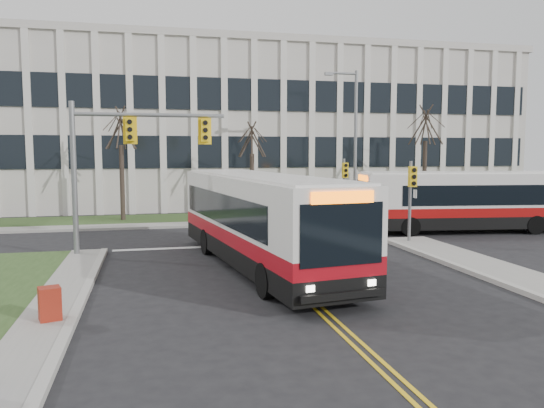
{
  "coord_description": "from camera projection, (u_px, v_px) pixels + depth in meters",
  "views": [
    {
      "loc": [
        -4.36,
        -15.06,
        4.21
      ],
      "look_at": [
        0.68,
        6.81,
        2.0
      ],
      "focal_mm": 35.0,
      "sensor_mm": 36.0,
      "label": 1
    }
  ],
  "objects": [
    {
      "name": "streetlight",
      "position": [
        353.0,
        136.0,
        32.98
      ],
      "size": [
        2.15,
        0.25,
        9.2
      ],
      "color": "slate",
      "rests_on": "ground"
    },
    {
      "name": "tree_mid",
      "position": [
        252.0,
        141.0,
        33.6
      ],
      "size": [
        1.8,
        1.8,
        6.82
      ],
      "color": "#42352B",
      "rests_on": "ground"
    },
    {
      "name": "tree_left",
      "position": [
        121.0,
        130.0,
        31.56
      ],
      "size": [
        1.8,
        1.8,
        7.7
      ],
      "color": "#42352B",
      "rests_on": "ground"
    },
    {
      "name": "bus_main",
      "position": [
        260.0,
        222.0,
        19.25
      ],
      "size": [
        4.37,
        12.71,
        3.32
      ],
      "primitive_type": null,
      "rotation": [
        0.0,
        0.0,
        0.14
      ],
      "color": "silver",
      "rests_on": "ground"
    },
    {
      "name": "newspaper_box_red",
      "position": [
        50.0,
        306.0,
        12.86
      ],
      "size": [
        0.61,
        0.58,
        0.95
      ],
      "primitive_type": "cube",
      "rotation": [
        0.0,
        0.0,
        0.29
      ],
      "color": "maroon",
      "rests_on": "ground"
    },
    {
      "name": "tree_right",
      "position": [
        426.0,
        127.0,
        35.99
      ],
      "size": [
        1.8,
        1.8,
        8.25
      ],
      "color": "#42352B",
      "rests_on": "ground"
    },
    {
      "name": "sidewalk_west",
      "position": [
        5.0,
        382.0,
        9.57
      ],
      "size": [
        1.2,
        26.0,
        0.14
      ],
      "primitive_type": "cube",
      "color": "#9E9B93",
      "rests_on": "ground"
    },
    {
      "name": "signal_pole_far",
      "position": [
        344.0,
        180.0,
        32.29
      ],
      "size": [
        0.34,
        0.39,
        3.8
      ],
      "color": "slate",
      "rests_on": "ground"
    },
    {
      "name": "mast_arm_signal",
      "position": [
        117.0,
        151.0,
        21.26
      ],
      "size": [
        6.11,
        0.38,
        6.2
      ],
      "color": "slate",
      "rests_on": "ground"
    },
    {
      "name": "sidewalk_cross",
      "position": [
        311.0,
        221.0,
        31.84
      ],
      "size": [
        44.0,
        1.6,
        0.14
      ],
      "primitive_type": "cube",
      "color": "#9E9B93",
      "rests_on": "ground"
    },
    {
      "name": "bus_cross",
      "position": [
        471.0,
        203.0,
        27.87
      ],
      "size": [
        11.89,
        3.99,
        3.11
      ],
      "primitive_type": null,
      "rotation": [
        0.0,
        0.0,
        -1.7
      ],
      "color": "silver",
      "rests_on": "ground"
    },
    {
      "name": "office_building",
      "position": [
        260.0,
        131.0,
        45.61
      ],
      "size": [
        40.0,
        16.0,
        12.0
      ],
      "primitive_type": "cube",
      "color": "beige",
      "rests_on": "ground"
    },
    {
      "name": "directory_sign",
      "position": [
        262.0,
        200.0,
        33.4
      ],
      "size": [
        1.5,
        0.12,
        2.0
      ],
      "color": "slate",
      "rests_on": "ground"
    },
    {
      "name": "building_lawn",
      "position": [
        298.0,
        216.0,
        34.56
      ],
      "size": [
        44.0,
        5.0,
        0.12
      ],
      "primitive_type": "cube",
      "color": "#304A1F",
      "rests_on": "ground"
    },
    {
      "name": "signal_pole_near",
      "position": [
        411.0,
        190.0,
        24.04
      ],
      "size": [
        0.34,
        0.39,
        3.8
      ],
      "color": "slate",
      "rests_on": "ground"
    },
    {
      "name": "ground",
      "position": [
        301.0,
        292.0,
        15.99
      ],
      "size": [
        120.0,
        120.0,
        0.0
      ],
      "primitive_type": "plane",
      "color": "black",
      "rests_on": "ground"
    }
  ]
}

